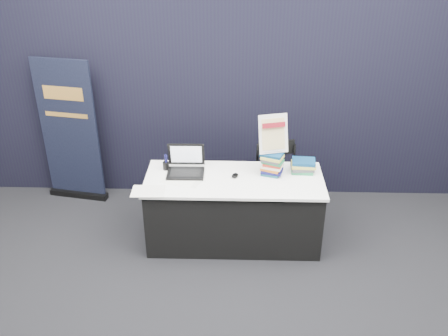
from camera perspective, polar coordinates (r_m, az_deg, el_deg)
floor at (r=5.00m, az=1.01°, el=-11.85°), size 8.00×8.00×0.00m
wall_back at (r=7.95m, az=1.53°, el=17.73°), size 8.00×0.02×3.50m
drape_partition at (r=5.78m, az=1.32°, el=7.87°), size 6.00×0.08×2.40m
display_table at (r=5.22m, az=1.13°, el=-4.77°), size 1.80×0.75×0.75m
laptop at (r=5.12m, az=-4.39°, el=0.18°), size 0.38×0.30×0.28m
mouse at (r=5.04m, az=1.26°, el=-0.85°), size 0.09×0.12×0.03m
brochure_left at (r=4.86m, az=-8.66°, el=-2.63°), size 0.32×0.23×0.00m
brochure_mid at (r=5.01m, az=-4.43°, el=-1.34°), size 0.39×0.34×0.00m
brochure_right at (r=5.02m, az=-5.16°, el=-1.33°), size 0.39×0.33×0.00m
pen_cup at (r=5.20m, az=-6.64°, el=0.26°), size 0.08×0.08×0.08m
book_stack_tall at (r=5.06m, az=5.51°, el=0.49°), size 0.24×0.21×0.24m
book_stack_short at (r=5.17m, az=9.01°, el=0.21°), size 0.24×0.19×0.13m
info_sign at (r=4.95m, az=5.66°, el=3.85°), size 0.31×0.18×0.40m
pullup_banner at (r=6.07m, az=-17.10°, el=3.13°), size 0.74×0.23×1.72m
stacking_chair at (r=5.44m, az=5.93°, el=-1.60°), size 0.51×0.51×0.93m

